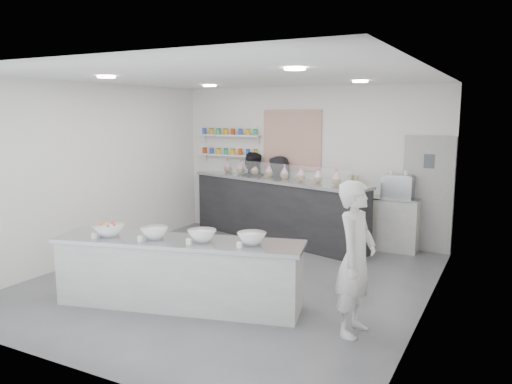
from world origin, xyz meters
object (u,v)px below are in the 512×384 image
prep_counter (179,273)px  staff_right (279,197)px  espresso_ledge (382,223)px  espresso_machine (398,187)px  woman_prep (356,259)px  staff_left (252,193)px  back_bar (276,209)px

prep_counter → staff_right: 3.98m
espresso_ledge → staff_right: bearing=-179.4°
prep_counter → espresso_machine: (1.94, 3.96, 0.74)m
woman_prep → espresso_machine: bearing=8.7°
espresso_ledge → espresso_machine: 0.74m
staff_left → back_bar: bearing=151.6°
prep_counter → woman_prep: size_ratio=1.84×
espresso_machine → staff_right: staff_right is taller
prep_counter → back_bar: size_ratio=0.82×
back_bar → staff_left: (-0.69, 0.25, 0.23)m
espresso_machine → staff_right: size_ratio=0.32×
woman_prep → staff_right: 4.55m
espresso_ledge → staff_left: bearing=-179.5°
staff_left → staff_right: size_ratio=1.03×
staff_right → back_bar: bearing=117.2°
woman_prep → staff_right: size_ratio=1.07×
woman_prep → staff_right: bearing=39.7°
espresso_machine → woman_prep: size_ratio=0.30×
espresso_machine → woman_prep: 3.73m
espresso_ledge → back_bar: bearing=-172.3°
espresso_ledge → woman_prep: (0.59, -3.71, 0.39)m
prep_counter → woman_prep: 2.32m
back_bar → espresso_ledge: size_ratio=3.02×
prep_counter → espresso_ledge: (1.67, 3.96, 0.04)m
back_bar → staff_left: 0.77m
woman_prep → staff_left: bearing=45.5°
prep_counter → espresso_ledge: size_ratio=2.48×
staff_right → espresso_ledge: bearing=-168.4°
prep_counter → woman_prep: bearing=-8.1°
prep_counter → staff_right: staff_right is taller
back_bar → staff_right: (-0.07, 0.25, 0.21)m
staff_left → staff_right: bearing=171.6°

